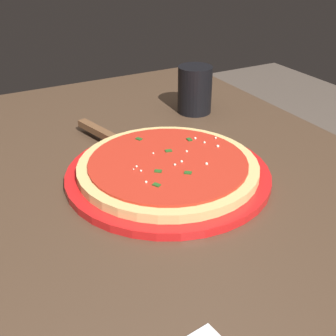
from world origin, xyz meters
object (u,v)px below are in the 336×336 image
at_px(serving_plate, 168,174).
at_px(pizza, 168,166).
at_px(pizza_server, 111,138).
at_px(cup_tall_drink, 195,90).

distance_m(serving_plate, pizza, 0.02).
xyz_separation_m(serving_plate, pizza_server, (-0.16, -0.04, 0.01)).
bearing_deg(serving_plate, cup_tall_drink, 140.37).
xyz_separation_m(pizza, pizza_server, (-0.16, -0.04, -0.00)).
height_order(serving_plate, pizza_server, pizza_server).
relative_size(pizza, cup_tall_drink, 2.88).
bearing_deg(pizza, pizza_server, -165.63).
xyz_separation_m(pizza_server, cup_tall_drink, (-0.08, 0.25, 0.04)).
height_order(pizza, pizza_server, pizza).
height_order(pizza_server, cup_tall_drink, cup_tall_drink).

